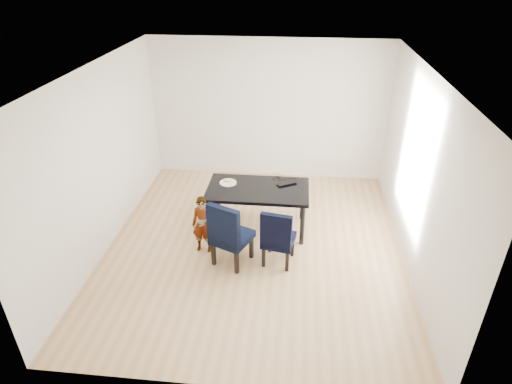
# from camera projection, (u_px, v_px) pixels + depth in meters

# --- Properties ---
(floor) EXTENTS (4.50, 5.00, 0.01)m
(floor) POSITION_uv_depth(u_px,v_px,m) (255.00, 246.00, 6.66)
(floor) COLOR tan
(floor) RESTS_ON ground
(ceiling) EXTENTS (4.50, 5.00, 0.01)m
(ceiling) POSITION_uv_depth(u_px,v_px,m) (254.00, 70.00, 5.34)
(ceiling) COLOR white
(ceiling) RESTS_ON wall_back
(wall_back) EXTENTS (4.50, 0.01, 2.70)m
(wall_back) POSITION_uv_depth(u_px,v_px,m) (268.00, 111.00, 8.17)
(wall_back) COLOR silver
(wall_back) RESTS_ON ground
(wall_front) EXTENTS (4.50, 0.01, 2.70)m
(wall_front) POSITION_uv_depth(u_px,v_px,m) (225.00, 290.00, 3.82)
(wall_front) COLOR white
(wall_front) RESTS_ON ground
(wall_left) EXTENTS (0.01, 5.00, 2.70)m
(wall_left) POSITION_uv_depth(u_px,v_px,m) (100.00, 161.00, 6.20)
(wall_left) COLOR silver
(wall_left) RESTS_ON ground
(wall_right) EXTENTS (0.01, 5.00, 2.70)m
(wall_right) POSITION_uv_depth(u_px,v_px,m) (420.00, 175.00, 5.80)
(wall_right) COLOR white
(wall_right) RESTS_ON ground
(dining_table) EXTENTS (1.60, 0.90, 0.75)m
(dining_table) POSITION_uv_depth(u_px,v_px,m) (258.00, 209.00, 6.91)
(dining_table) COLOR black
(dining_table) RESTS_ON floor
(chair_left) EXTENTS (0.66, 0.67, 1.03)m
(chair_left) POSITION_uv_depth(u_px,v_px,m) (232.00, 232.00, 6.08)
(chair_left) COLOR black
(chair_left) RESTS_ON floor
(chair_right) EXTENTS (0.51, 0.53, 0.91)m
(chair_right) POSITION_uv_depth(u_px,v_px,m) (279.00, 235.00, 6.11)
(chair_right) COLOR black
(chair_right) RESTS_ON floor
(child) EXTENTS (0.35, 0.24, 0.91)m
(child) POSITION_uv_depth(u_px,v_px,m) (203.00, 225.00, 6.35)
(child) COLOR orange
(child) RESTS_ON floor
(plate) EXTENTS (0.34, 0.34, 0.02)m
(plate) POSITION_uv_depth(u_px,v_px,m) (228.00, 183.00, 6.87)
(plate) COLOR silver
(plate) RESTS_ON dining_table
(sandwich) EXTENTS (0.15, 0.07, 0.06)m
(sandwich) POSITION_uv_depth(u_px,v_px,m) (227.00, 180.00, 6.86)
(sandwich) COLOR gold
(sandwich) RESTS_ON plate
(laptop) EXTENTS (0.40, 0.35, 0.03)m
(laptop) POSITION_uv_depth(u_px,v_px,m) (285.00, 182.00, 6.89)
(laptop) COLOR black
(laptop) RESTS_ON dining_table
(cable_tangle) EXTENTS (0.20, 0.20, 0.01)m
(cable_tangle) POSITION_uv_depth(u_px,v_px,m) (277.00, 179.00, 7.00)
(cable_tangle) COLOR black
(cable_tangle) RESTS_ON dining_table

